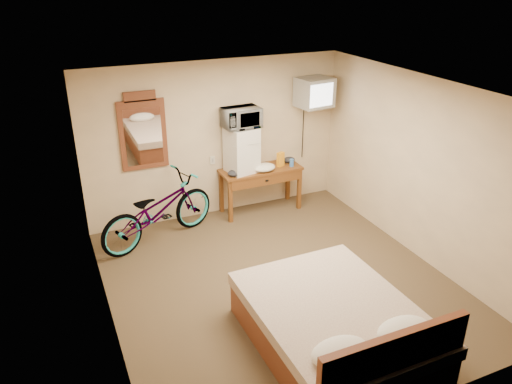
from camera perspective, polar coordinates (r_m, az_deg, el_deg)
room at (r=5.98m, az=2.85°, el=-0.36°), size 4.60×4.64×2.50m
desk at (r=8.15m, az=0.64°, el=1.82°), size 1.34×0.52×0.75m
mini_fridge at (r=7.90m, az=-1.65°, el=4.86°), size 0.52×0.50×0.73m
microwave at (r=7.74m, az=-1.70°, el=8.48°), size 0.59×0.42×0.31m
snack_bag at (r=8.20m, az=2.82°, el=3.75°), size 0.14×0.11×0.24m
blue_cup at (r=8.22m, az=4.10°, el=3.35°), size 0.07×0.07×0.12m
cloth_cream at (r=8.01m, az=0.88°, el=2.83°), size 0.39×0.30×0.12m
cloth_dark_a at (r=7.83m, az=-2.37°, el=2.20°), size 0.26×0.19×0.10m
cloth_dark_b at (r=8.40m, az=3.81°, el=3.70°), size 0.20×0.16×0.09m
crt_television at (r=8.18m, az=6.68°, el=11.25°), size 0.59×0.63×0.46m
wall_mirror at (r=7.57m, az=-12.80°, el=6.68°), size 0.69×0.04×1.18m
bicycle at (r=7.44m, az=-11.14°, el=-2.05°), size 2.00×1.29×0.99m
bed at (r=5.48m, az=9.26°, el=-15.08°), size 1.60×2.11×0.90m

